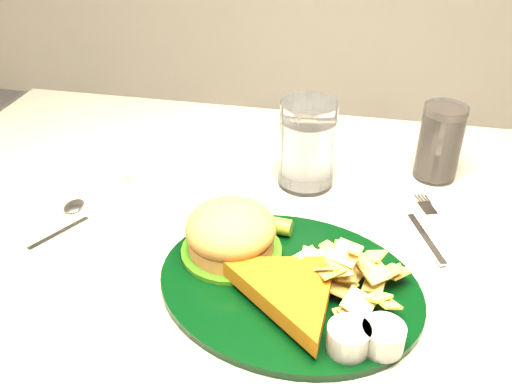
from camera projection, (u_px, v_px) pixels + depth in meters
dinner_plate at (290, 265)px, 0.67m from camera, size 0.39×0.35×0.07m
water_glass at (307, 144)px, 0.86m from camera, size 0.10×0.10×0.14m
cola_glass at (440, 142)px, 0.89m from camera, size 0.07×0.07×0.12m
fork_napkin at (426, 235)px, 0.78m from camera, size 0.16×0.18×0.01m
spoon at (59, 232)px, 0.78m from camera, size 0.09×0.13×0.01m
ramekin at (143, 172)px, 0.90m from camera, size 0.05×0.05×0.03m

